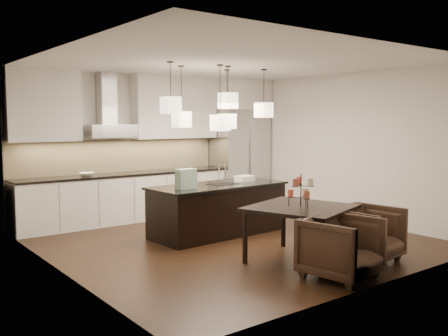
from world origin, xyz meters
TOP-DOWN VIEW (x-y plane):
  - floor at (0.00, 0.00)m, footprint 5.50×5.50m
  - ceiling at (0.00, 0.00)m, footprint 5.50×5.50m
  - wall_back at (0.00, 2.76)m, footprint 5.50×0.02m
  - wall_front at (0.00, -2.76)m, footprint 5.50×0.02m
  - wall_left at (-2.76, 0.00)m, footprint 0.02×5.50m
  - wall_right at (2.76, 0.00)m, footprint 0.02×5.50m
  - refrigerator at (2.10, 2.38)m, footprint 1.20×0.72m
  - fridge_panel at (2.10, 2.38)m, footprint 1.26×0.72m
  - lower_cabinets at (-0.62, 2.43)m, footprint 4.21×0.62m
  - countertop at (-0.62, 2.43)m, footprint 4.21×0.66m
  - backsplash at (-0.62, 2.73)m, footprint 4.21×0.02m
  - upper_cab_left at (-2.10, 2.57)m, footprint 1.25×0.35m
  - upper_cab_right at (0.55, 2.57)m, footprint 1.85×0.35m
  - hood_canopy at (-0.93, 2.48)m, footprint 0.90×0.52m
  - hood_chimney at (-0.93, 2.59)m, footprint 0.30×0.28m
  - fruit_bowl at (-1.43, 2.38)m, footprint 0.34×0.34m
  - island_body at (0.10, 0.49)m, footprint 2.34×1.03m
  - island_top at (0.10, 0.49)m, footprint 2.42×1.11m
  - faucet at (0.19, 0.59)m, footprint 0.10×0.22m
  - tote_bag at (-0.62, 0.38)m, footprint 0.32×0.18m
  - food_container at (0.75, 0.59)m, footprint 0.32×0.24m
  - dining_table at (0.04, -1.47)m, footprint 1.58×1.58m
  - candelabra at (0.04, -1.47)m, footprint 0.46×0.46m
  - candle_a at (0.17, -1.43)m, footprint 0.10×0.10m
  - candle_b at (-0.07, -1.38)m, footprint 0.10×0.10m
  - candle_c at (0.01, -1.61)m, footprint 0.10×0.10m
  - candle_d at (0.12, -1.35)m, footprint 0.10×0.10m
  - candle_e at (-0.09, -1.49)m, footprint 0.10×0.10m
  - candle_f at (0.10, -1.59)m, footprint 0.10×0.10m
  - armchair_left at (-0.13, -2.32)m, footprint 0.95×0.97m
  - armchair_right at (0.75, -2.03)m, footprint 0.90×0.92m
  - pendant_a at (-0.88, 0.39)m, footprint 0.24×0.24m
  - pendant_b at (-0.44, 0.76)m, footprint 0.24×0.24m
  - pendant_c at (0.19, 0.34)m, footprint 0.24×0.24m
  - pendant_d at (0.53, 0.81)m, footprint 0.24×0.24m
  - pendant_e at (0.98, 0.35)m, footprint 0.24×0.24m
  - pendant_f at (-0.02, 0.27)m, footprint 0.24×0.24m

SIDE VIEW (x-z plane):
  - floor at x=0.00m, z-range -0.02..0.00m
  - dining_table at x=0.04m, z-range 0.00..0.75m
  - armchair_right at x=0.75m, z-range 0.00..0.75m
  - armchair_left at x=-0.13m, z-range 0.00..0.76m
  - island_body at x=0.10m, z-range 0.00..0.81m
  - lower_cabinets at x=-0.62m, z-range 0.00..0.88m
  - island_top at x=0.10m, z-range 0.81..0.85m
  - food_container at x=0.75m, z-range 0.85..0.94m
  - countertop at x=-0.62m, z-range 0.88..0.92m
  - candle_a at x=0.17m, z-range 0.88..0.98m
  - candle_b at x=-0.07m, z-range 0.88..0.98m
  - candle_c at x=0.01m, z-range 0.88..0.98m
  - fruit_bowl at x=-1.43m, z-range 0.92..0.98m
  - candelabra at x=0.04m, z-range 0.75..1.19m
  - tote_bag at x=-0.62m, z-range 0.85..1.16m
  - faucet at x=0.19m, z-range 0.85..1.19m
  - refrigerator at x=2.10m, z-range 0.00..2.15m
  - candle_d at x=0.12m, z-range 1.04..1.14m
  - candle_e at x=-0.09m, z-range 1.04..1.14m
  - candle_f at x=0.10m, z-range 1.04..1.14m
  - backsplash at x=-0.62m, z-range 0.92..1.55m
  - wall_back at x=0.00m, z-range 0.00..2.80m
  - wall_front at x=0.00m, z-range 0.00..2.80m
  - wall_left at x=-2.76m, z-range 0.00..2.80m
  - wall_right at x=2.76m, z-range 0.00..2.80m
  - hood_canopy at x=-0.93m, z-range 1.60..1.84m
  - pendant_f at x=-0.02m, z-range 1.75..2.01m
  - pendant_d at x=0.53m, z-range 1.77..2.03m
  - pendant_b at x=-0.44m, z-range 1.80..2.06m
  - pendant_e at x=0.98m, z-range 1.96..2.22m
  - pendant_a at x=-0.88m, z-range 2.01..2.27m
  - upper_cab_left at x=-2.10m, z-range 1.55..2.80m
  - upper_cab_right at x=0.55m, z-range 1.55..2.80m
  - pendant_c at x=0.19m, z-range 2.11..2.37m
  - hood_chimney at x=-0.93m, z-range 1.84..2.80m
  - fridge_panel at x=2.10m, z-range 2.15..2.80m
  - ceiling at x=0.00m, z-range 2.80..2.82m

